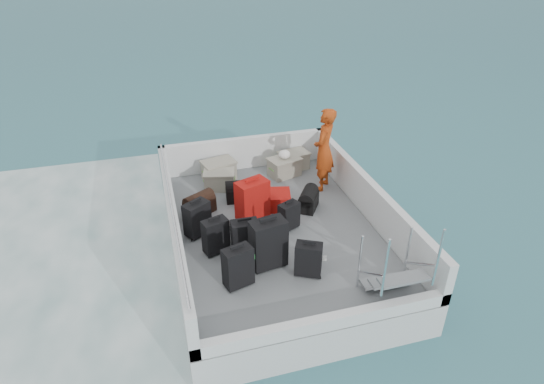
{
  "coord_description": "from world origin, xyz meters",
  "views": [
    {
      "loc": [
        -1.86,
        -6.34,
        5.15
      ],
      "look_at": [
        0.1,
        0.57,
        1.0
      ],
      "focal_mm": 30.0,
      "sensor_mm": 36.0,
      "label": 1
    }
  ],
  "objects_px": {
    "suitcase_2": "(197,219)",
    "passenger": "(324,150)",
    "suitcase_1": "(216,236)",
    "crate_0": "(219,171)",
    "suitcase_3": "(268,244)",
    "suitcase_8": "(270,200)",
    "crate_1": "(219,181)",
    "suitcase_7": "(289,216)",
    "suitcase_4": "(245,239)",
    "suitcase_5": "(252,201)",
    "crate_3": "(294,161)",
    "crate_2": "(284,167)",
    "suitcase_6": "(308,260)",
    "suitcase_0": "(238,267)"
  },
  "relations": [
    {
      "from": "suitcase_1",
      "to": "passenger",
      "type": "xyz_separation_m",
      "value": [
        2.42,
        1.53,
        0.53
      ]
    },
    {
      "from": "crate_0",
      "to": "crate_2",
      "type": "distance_m",
      "value": 1.37
    },
    {
      "from": "suitcase_1",
      "to": "crate_3",
      "type": "height_order",
      "value": "suitcase_1"
    },
    {
      "from": "suitcase_0",
      "to": "suitcase_1",
      "type": "relative_size",
      "value": 1.08
    },
    {
      "from": "suitcase_6",
      "to": "suitcase_7",
      "type": "xyz_separation_m",
      "value": [
        0.09,
        1.24,
        -0.02
      ]
    },
    {
      "from": "crate_3",
      "to": "crate_1",
      "type": "bearing_deg",
      "value": -165.65
    },
    {
      "from": "crate_1",
      "to": "passenger",
      "type": "distance_m",
      "value": 2.17
    },
    {
      "from": "suitcase_6",
      "to": "crate_1",
      "type": "height_order",
      "value": "suitcase_6"
    },
    {
      "from": "suitcase_6",
      "to": "suitcase_7",
      "type": "height_order",
      "value": "suitcase_6"
    },
    {
      "from": "suitcase_0",
      "to": "crate_0",
      "type": "relative_size",
      "value": 1.04
    },
    {
      "from": "suitcase_4",
      "to": "passenger",
      "type": "relative_size",
      "value": 0.38
    },
    {
      "from": "suitcase_7",
      "to": "suitcase_2",
      "type": "bearing_deg",
      "value": 144.15
    },
    {
      "from": "crate_2",
      "to": "crate_3",
      "type": "xyz_separation_m",
      "value": [
        0.29,
        0.26,
        -0.01
      ]
    },
    {
      "from": "suitcase_3",
      "to": "crate_3",
      "type": "relative_size",
      "value": 1.38
    },
    {
      "from": "suitcase_4",
      "to": "suitcase_8",
      "type": "bearing_deg",
      "value": 60.45
    },
    {
      "from": "crate_2",
      "to": "passenger",
      "type": "bearing_deg",
      "value": -50.65
    },
    {
      "from": "crate_0",
      "to": "crate_3",
      "type": "height_order",
      "value": "crate_0"
    },
    {
      "from": "suitcase_1",
      "to": "crate_1",
      "type": "xyz_separation_m",
      "value": [
        0.42,
        2.06,
        -0.13
      ]
    },
    {
      "from": "suitcase_3",
      "to": "crate_2",
      "type": "xyz_separation_m",
      "value": [
        1.12,
        2.8,
        -0.22
      ]
    },
    {
      "from": "suitcase_3",
      "to": "suitcase_4",
      "type": "bearing_deg",
      "value": 118.91
    },
    {
      "from": "suitcase_3",
      "to": "crate_3",
      "type": "distance_m",
      "value": 3.38
    },
    {
      "from": "suitcase_0",
      "to": "suitcase_3",
      "type": "xyz_separation_m",
      "value": [
        0.54,
        0.31,
        0.08
      ]
    },
    {
      "from": "suitcase_1",
      "to": "crate_0",
      "type": "xyz_separation_m",
      "value": [
        0.48,
        2.45,
        -0.11
      ]
    },
    {
      "from": "suitcase_3",
      "to": "suitcase_8",
      "type": "bearing_deg",
      "value": 64.25
    },
    {
      "from": "crate_3",
      "to": "crate_2",
      "type": "bearing_deg",
      "value": -138.59
    },
    {
      "from": "suitcase_2",
      "to": "crate_1",
      "type": "height_order",
      "value": "suitcase_2"
    },
    {
      "from": "suitcase_1",
      "to": "suitcase_3",
      "type": "xyz_separation_m",
      "value": [
        0.71,
        -0.56,
        0.11
      ]
    },
    {
      "from": "crate_3",
      "to": "passenger",
      "type": "distance_m",
      "value": 1.2
    },
    {
      "from": "suitcase_7",
      "to": "passenger",
      "type": "relative_size",
      "value": 0.3
    },
    {
      "from": "crate_1",
      "to": "crate_2",
      "type": "distance_m",
      "value": 1.43
    },
    {
      "from": "suitcase_7",
      "to": "suitcase_8",
      "type": "xyz_separation_m",
      "value": [
        -0.12,
        0.78,
        -0.1
      ]
    },
    {
      "from": "suitcase_1",
      "to": "crate_2",
      "type": "relative_size",
      "value": 0.98
    },
    {
      "from": "suitcase_6",
      "to": "crate_3",
      "type": "relative_size",
      "value": 0.94
    },
    {
      "from": "suitcase_6",
      "to": "crate_1",
      "type": "bearing_deg",
      "value": 132.1
    },
    {
      "from": "suitcase_4",
      "to": "suitcase_5",
      "type": "relative_size",
      "value": 0.83
    },
    {
      "from": "suitcase_5",
      "to": "crate_1",
      "type": "distance_m",
      "value": 1.34
    },
    {
      "from": "suitcase_1",
      "to": "suitcase_2",
      "type": "xyz_separation_m",
      "value": [
        -0.22,
        0.57,
        0.01
      ]
    },
    {
      "from": "suitcase_6",
      "to": "crate_1",
      "type": "xyz_separation_m",
      "value": [
        -0.82,
        2.99,
        -0.1
      ]
    },
    {
      "from": "suitcase_2",
      "to": "passenger",
      "type": "distance_m",
      "value": 2.85
    },
    {
      "from": "suitcase_3",
      "to": "crate_3",
      "type": "bearing_deg",
      "value": 55.91
    },
    {
      "from": "suitcase_0",
      "to": "suitcase_7",
      "type": "xyz_separation_m",
      "value": [
        1.15,
        1.19,
        -0.07
      ]
    },
    {
      "from": "crate_0",
      "to": "crate_1",
      "type": "distance_m",
      "value": 0.4
    },
    {
      "from": "suitcase_6",
      "to": "suitcase_5",
      "type": "bearing_deg",
      "value": 131.18
    },
    {
      "from": "suitcase_8",
      "to": "crate_0",
      "type": "relative_size",
      "value": 1.2
    },
    {
      "from": "suitcase_0",
      "to": "crate_0",
      "type": "bearing_deg",
      "value": 68.29
    },
    {
      "from": "suitcase_5",
      "to": "suitcase_8",
      "type": "xyz_separation_m",
      "value": [
        0.41,
        0.3,
        -0.23
      ]
    },
    {
      "from": "suitcase_2",
      "to": "suitcase_6",
      "type": "distance_m",
      "value": 2.09
    },
    {
      "from": "suitcase_2",
      "to": "crate_3",
      "type": "relative_size",
      "value": 1.05
    },
    {
      "from": "suitcase_8",
      "to": "crate_0",
      "type": "distance_m",
      "value": 1.54
    },
    {
      "from": "crate_1",
      "to": "crate_3",
      "type": "bearing_deg",
      "value": 14.35
    }
  ]
}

